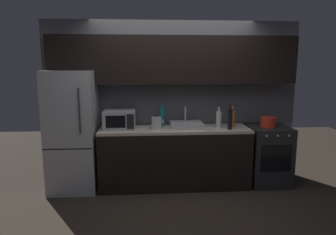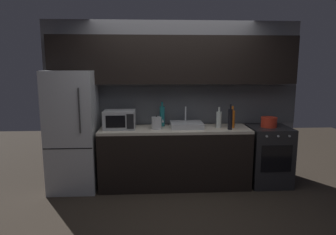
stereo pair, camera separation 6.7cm
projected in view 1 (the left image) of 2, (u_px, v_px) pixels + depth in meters
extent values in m
plane|color=#2D261E|center=(181.00, 213.00, 3.79)|extent=(10.00, 10.00, 0.00)
cube|color=slate|center=(172.00, 102.00, 4.85)|extent=(3.96, 0.10, 2.50)
cube|color=#4C4F54|center=(173.00, 105.00, 4.81)|extent=(3.96, 0.01, 0.60)
cube|color=black|center=(174.00, 60.00, 4.52)|extent=(3.65, 0.34, 0.70)
cube|color=black|center=(174.00, 158.00, 4.60)|extent=(2.22, 0.60, 0.86)
cube|color=beige|center=(175.00, 129.00, 4.52)|extent=(2.22, 0.60, 0.04)
cube|color=#B7BABF|center=(73.00, 131.00, 4.42)|extent=(0.68, 0.66, 1.75)
cube|color=black|center=(68.00, 149.00, 4.12)|extent=(0.67, 0.00, 0.01)
cylinder|color=#333333|center=(79.00, 111.00, 4.03)|extent=(0.02, 0.02, 0.61)
cube|color=#232326|center=(268.00, 155.00, 4.70)|extent=(0.60, 0.60, 0.90)
cube|color=black|center=(276.00, 158.00, 4.39)|extent=(0.45, 0.01, 0.40)
cylinder|color=#B2B2B7|center=(267.00, 136.00, 4.31)|extent=(0.03, 0.02, 0.03)
cylinder|color=#B2B2B7|center=(278.00, 136.00, 4.33)|extent=(0.03, 0.02, 0.03)
cylinder|color=#B2B2B7|center=(289.00, 136.00, 4.34)|extent=(0.03, 0.02, 0.03)
cube|color=#A8AAAF|center=(120.00, 120.00, 4.46)|extent=(0.46, 0.34, 0.27)
cube|color=black|center=(116.00, 122.00, 4.28)|extent=(0.28, 0.01, 0.18)
cube|color=black|center=(130.00, 122.00, 4.30)|extent=(0.10, 0.01, 0.22)
cube|color=#ADAFB5|center=(186.00, 125.00, 4.55)|extent=(0.48, 0.38, 0.08)
cylinder|color=silver|center=(185.00, 114.00, 4.66)|extent=(0.02, 0.02, 0.22)
cylinder|color=#B7BABF|center=(157.00, 123.00, 4.44)|extent=(0.15, 0.15, 0.18)
sphere|color=black|center=(157.00, 116.00, 4.42)|extent=(0.02, 0.02, 0.02)
cone|color=#B7BABF|center=(163.00, 121.00, 4.44)|extent=(0.03, 0.03, 0.05)
cylinder|color=black|center=(230.00, 119.00, 4.40)|extent=(0.07, 0.07, 0.30)
cylinder|color=black|center=(231.00, 107.00, 4.37)|extent=(0.03, 0.03, 0.07)
cylinder|color=silver|center=(219.00, 120.00, 4.54)|extent=(0.08, 0.08, 0.24)
cylinder|color=silver|center=(219.00, 109.00, 4.52)|extent=(0.03, 0.03, 0.07)
cylinder|color=orange|center=(232.00, 119.00, 4.54)|extent=(0.07, 0.07, 0.26)
cylinder|color=orange|center=(232.00, 108.00, 4.51)|extent=(0.03, 0.03, 0.07)
cylinder|color=#19666B|center=(162.00, 116.00, 4.65)|extent=(0.08, 0.08, 0.30)
cylinder|color=#19666B|center=(162.00, 104.00, 4.61)|extent=(0.03, 0.03, 0.07)
cylinder|color=#234299|center=(230.00, 123.00, 4.68)|extent=(0.08, 0.08, 0.10)
cylinder|color=red|center=(268.00, 123.00, 4.61)|extent=(0.24, 0.24, 0.13)
cylinder|color=red|center=(269.00, 118.00, 4.60)|extent=(0.24, 0.24, 0.02)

